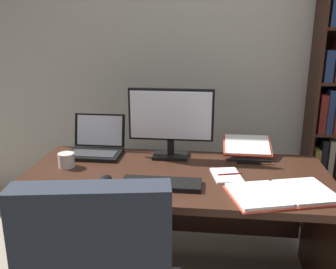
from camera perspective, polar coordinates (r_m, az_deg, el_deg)
The scene contains 11 objects.
wall_back at distance 3.06m, azimuth 6.13°, elevation 13.59°, with size 5.63×0.12×2.79m, color beige.
desk at distance 2.29m, azimuth 1.44°, elevation -9.64°, with size 1.74×0.81×0.73m.
monitor at distance 2.34m, azimuth 0.43°, elevation 1.87°, with size 0.53×0.16×0.44m.
laptop at distance 2.49m, azimuth -10.92°, elevation -1.72°, with size 0.34×0.29×0.24m.
keyboard at distance 1.98m, azimuth -1.02°, elevation -7.51°, with size 0.42×0.15×0.02m, color black.
computer_mouse at distance 2.03m, azimuth -9.49°, elevation -6.81°, with size 0.06×0.10×0.04m, color black.
reading_stand_with_book at distance 2.44m, azimuth 12.00°, elevation -2.01°, with size 0.30×0.26×0.11m.
open_binder at distance 1.95m, azimuth 17.00°, elevation -8.63°, with size 0.58×0.43×0.02m.
notepad at distance 2.13m, azimuth 8.90°, elevation -6.16°, with size 0.15×0.21×0.01m, color white.
pen at distance 2.12m, azimuth 9.45°, elevation -5.95°, with size 0.01×0.01×0.14m, color maroon.
coffee_mug at distance 2.30m, azimuth -15.24°, elevation -3.79°, with size 0.10×0.10×0.09m, color silver.
Camera 1 is at (0.03, -0.93, 1.54)m, focal length 39.96 mm.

